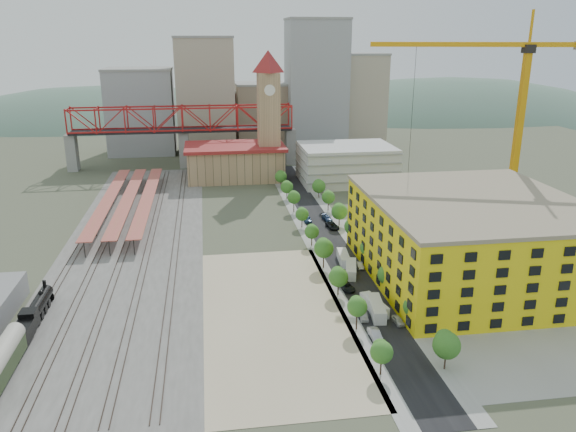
{
  "coord_description": "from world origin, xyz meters",
  "views": [
    {
      "loc": [
        -16.09,
        -131.13,
        52.64
      ],
      "look_at": [
        3.5,
        0.44,
        10.0
      ],
      "focal_mm": 35.0,
      "sensor_mm": 36.0,
      "label": 1
    }
  ],
  "objects": [
    {
      "name": "clock_tower",
      "position": [
        8.0,
        79.99,
        28.7
      ],
      "size": [
        12.0,
        12.0,
        52.0
      ],
      "color": "tan",
      "rests_on": "ground"
    },
    {
      "name": "platform_canopies",
      "position": [
        -41.0,
        45.0,
        3.99
      ],
      "size": [
        16.0,
        80.0,
        4.12
      ],
      "color": "#B54645",
      "rests_on": "ground"
    },
    {
      "name": "ground",
      "position": [
        0.0,
        0.0,
        0.0
      ],
      "size": [
        400.0,
        400.0,
        0.0
      ],
      "primitive_type": "plane",
      "color": "#474C38",
      "rests_on": "ground"
    },
    {
      "name": "truss_bridge",
      "position": [
        -25.0,
        105.0,
        18.86
      ],
      "size": [
        94.0,
        9.6,
        25.6
      ],
      "color": "gray",
      "rests_on": "ground"
    },
    {
      "name": "car_7",
      "position": [
        19.0,
        25.02,
        0.75
      ],
      "size": [
        2.8,
        5.42,
        1.5
      ],
      "primitive_type": "imported",
      "rotation": [
        0.0,
        0.0,
        0.14
      ],
      "color": "#1A2D4D",
      "rests_on": "ground"
    },
    {
      "name": "tower_crane",
      "position": [
        64.85,
        11.44,
        36.58
      ],
      "size": [
        53.68,
        18.06,
        59.28
      ],
      "color": "orange",
      "rests_on": "ground"
    },
    {
      "name": "car_4",
      "position": [
        19.0,
        -39.03,
        0.65
      ],
      "size": [
        1.91,
        3.97,
        1.31
      ],
      "primitive_type": "imported",
      "rotation": [
        0.0,
        0.0,
        0.1
      ],
      "color": "beige",
      "rests_on": "ground"
    },
    {
      "name": "street_trees",
      "position": [
        16.0,
        5.0,
        0.0
      ],
      "size": [
        15.4,
        124.4,
        8.0
      ],
      "color": "#34641E",
      "rests_on": "ground"
    },
    {
      "name": "car_6",
      "position": [
        19.0,
        17.8,
        0.79
      ],
      "size": [
        3.43,
        6.03,
        1.59
      ],
      "primitive_type": "imported",
      "rotation": [
        0.0,
        0.0,
        0.14
      ],
      "color": "black",
      "rests_on": "ground"
    },
    {
      "name": "car_0",
      "position": [
        13.0,
        -36.31,
        0.7
      ],
      "size": [
        2.32,
        4.32,
        1.4
      ],
      "primitive_type": "imported",
      "rotation": [
        0.0,
        0.0,
        -0.17
      ],
      "color": "silver",
      "rests_on": "ground"
    },
    {
      "name": "skyline",
      "position": [
        7.47,
        142.31,
        22.81
      ],
      "size": [
        133.0,
        46.0,
        60.0
      ],
      "color": "#9EA0A3",
      "rests_on": "ground"
    },
    {
      "name": "ballast_strip",
      "position": [
        -36.0,
        17.5,
        0.03
      ],
      "size": [
        36.0,
        165.0,
        0.06
      ],
      "primitive_type": "cube",
      "color": "#605E59",
      "rests_on": "ground"
    },
    {
      "name": "car_5",
      "position": [
        19.0,
        -11.45,
        0.65
      ],
      "size": [
        1.54,
        4.02,
        1.31
      ],
      "primitive_type": "imported",
      "rotation": [
        0.0,
        0.0,
        -0.04
      ],
      "color": "#A8A8AD",
      "rests_on": "ground"
    },
    {
      "name": "dirt_lot",
      "position": [
        -4.0,
        -31.5,
        0.03
      ],
      "size": [
        28.0,
        67.0,
        0.06
      ],
      "primitive_type": "cube",
      "color": "tan",
      "rests_on": "ground"
    },
    {
      "name": "car_2",
      "position": [
        13.0,
        -22.81,
        0.72
      ],
      "size": [
        3.24,
        5.52,
        1.44
      ],
      "primitive_type": "imported",
      "rotation": [
        0.0,
        0.0,
        0.17
      ],
      "color": "black",
      "rests_on": "ground"
    },
    {
      "name": "site_trailer_b",
      "position": [
        16.0,
        -33.13,
        1.18
      ],
      "size": [
        3.86,
        8.88,
        2.35
      ],
      "primitive_type": "cube",
      "rotation": [
        0.0,
        0.0,
        0.19
      ],
      "color": "silver",
      "rests_on": "ground"
    },
    {
      "name": "street_asphalt",
      "position": [
        16.0,
        15.0,
        0.03
      ],
      "size": [
        12.0,
        170.0,
        0.06
      ],
      "primitive_type": "cube",
      "color": "black",
      "rests_on": "ground"
    },
    {
      "name": "sidewalk_east",
      "position": [
        21.5,
        15.0,
        0.02
      ],
      "size": [
        3.0,
        170.0,
        0.04
      ],
      "primitive_type": "cube",
      "color": "gray",
      "rests_on": "ground"
    },
    {
      "name": "station_hall",
      "position": [
        -5.0,
        82.0,
        6.67
      ],
      "size": [
        38.0,
        24.0,
        13.1
      ],
      "color": "tan",
      "rests_on": "ground"
    },
    {
      "name": "distant_hills",
      "position": [
        45.28,
        260.0,
        -79.54
      ],
      "size": [
        647.0,
        264.0,
        227.0
      ],
      "color": "#4C6B59",
      "rests_on": "ground"
    },
    {
      "name": "construction_pad",
      "position": [
        45.0,
        -20.0,
        0.03
      ],
      "size": [
        50.0,
        90.0,
        0.06
      ],
      "primitive_type": "cube",
      "color": "gray",
      "rests_on": "ground"
    },
    {
      "name": "parking_garage",
      "position": [
        36.0,
        70.0,
        7.0
      ],
      "size": [
        34.0,
        26.0,
        14.0
      ],
      "primitive_type": "cube",
      "color": "silver",
      "rests_on": "ground"
    },
    {
      "name": "car_1",
      "position": [
        13.0,
        -43.73,
        0.8
      ],
      "size": [
        1.83,
        4.89,
        1.59
      ],
      "primitive_type": "imported",
      "rotation": [
        0.0,
        0.0,
        0.03
      ],
      "color": "#ABABB1",
      "rests_on": "ground"
    },
    {
      "name": "site_trailer_d",
      "position": [
        16.0,
        -7.66,
        1.19
      ],
      "size": [
        3.1,
        8.85,
        2.37
      ],
      "primitive_type": "cube",
      "rotation": [
        0.0,
        0.0,
        -0.1
      ],
      "color": "silver",
      "rests_on": "ground"
    },
    {
      "name": "car_3",
      "position": [
        13.0,
        24.81,
        0.76
      ],
      "size": [
        2.45,
        5.33,
        1.51
      ],
      "primitive_type": "imported",
      "rotation": [
        0.0,
        0.0,
        -0.06
      ],
      "color": "navy",
      "rests_on": "ground"
    },
    {
      "name": "sidewalk_west",
      "position": [
        10.5,
        15.0,
        0.02
      ],
      "size": [
        3.0,
        170.0,
        0.04
      ],
      "primitive_type": "cube",
      "color": "gray",
      "rests_on": "ground"
    },
    {
      "name": "construction_building",
      "position": [
        42.0,
        -20.0,
        9.41
      ],
      "size": [
        44.6,
        50.6,
        18.8
      ],
      "color": "yellow",
      "rests_on": "ground"
    },
    {
      "name": "locomotive",
      "position": [
        -50.0,
        -28.34,
        2.06
      ],
      "size": [
        2.86,
        22.08,
        5.52
      ],
      "color": "black",
      "rests_on": "ground"
    },
    {
      "name": "rail_tracks",
      "position": [
        -37.8,
        17.5,
        0.15
      ],
      "size": [
        26.56,
        160.0,
        0.18
      ],
      "color": "#382B23",
      "rests_on": "ground"
    },
    {
      "name": "site_trailer_c",
      "position": [
        16.0,
        -14.7,
        1.22
      ],
      "size": [
        4.52,
        9.21,
        2.44
      ],
      "primitive_type": "cube",
      "rotation": [
        0.0,
        0.0,
        -0.26
      ],
      "color": "silver",
      "rests_on": "ground"
    },
    {
      "name": "site_trailer_a",
      "position": [
        16.0,
        -34.67,
        1.28
      ],
      "size": [
        3.65,
        9.61,
        2.57
      ],
      "primitive_type": "cube",
      "rotation": [
        0.0,
        0.0,
        -0.13
      ],
      "color": "silver",
      "rests_on": "ground"
    }
  ]
}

